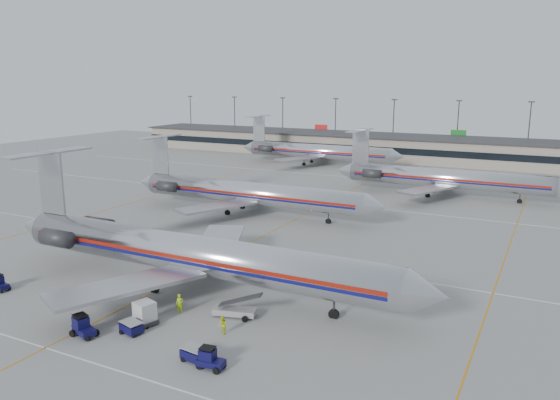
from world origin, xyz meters
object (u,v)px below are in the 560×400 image
Objects in this scene: jet_foreground at (186,252)px; jet_second_row at (245,192)px; uld_container at (145,313)px; belt_loader at (235,310)px; tug_center at (83,327)px.

jet_foreground is 1.12× the size of jet_second_row.
jet_foreground reaches higher than uld_container.
belt_loader is at bearing -60.56° from jet_second_row.
jet_second_row reaches higher than belt_loader.
tug_center is 1.09× the size of uld_container.
jet_second_row is 40.75m from uld_container.
tug_center is at bearing -110.25° from uld_container.
tug_center is at bearing -95.35° from jet_foreground.
belt_loader is at bearing 55.02° from uld_container.
belt_loader is (7.96, -3.69, -3.12)m from jet_foreground.
tug_center is 5.08m from uld_container.
belt_loader reaches higher than tug_center.
jet_foreground is at bearing 118.70° from uld_container.
jet_second_row is 43.85m from tug_center.
jet_second_row is 17.68× the size of tug_center.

